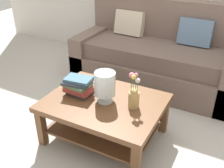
{
  "coord_description": "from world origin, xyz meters",
  "views": [
    {
      "loc": [
        1.01,
        -2.17,
        1.73
      ],
      "look_at": [
        0.0,
        -0.25,
        0.52
      ],
      "focal_mm": 42.26,
      "sensor_mm": 36.0,
      "label": 1
    }
  ],
  "objects_px": {
    "couch": "(157,57)",
    "book_stack_main": "(78,86)",
    "glass_hurricane_vase": "(105,85)",
    "coffee_table": "(105,111)",
    "flower_pitcher": "(134,95)"
  },
  "relations": [
    {
      "from": "couch",
      "to": "book_stack_main",
      "type": "distance_m",
      "value": 1.38
    },
    {
      "from": "couch",
      "to": "glass_hurricane_vase",
      "type": "height_order",
      "value": "couch"
    },
    {
      "from": "coffee_table",
      "to": "glass_hurricane_vase",
      "type": "xyz_separation_m",
      "value": [
        0.01,
        -0.01,
        0.29
      ]
    },
    {
      "from": "couch",
      "to": "coffee_table",
      "type": "xyz_separation_m",
      "value": [
        -0.04,
        -1.32,
        -0.06
      ]
    },
    {
      "from": "coffee_table",
      "to": "book_stack_main",
      "type": "distance_m",
      "value": 0.35
    },
    {
      "from": "book_stack_main",
      "to": "glass_hurricane_vase",
      "type": "distance_m",
      "value": 0.3
    },
    {
      "from": "glass_hurricane_vase",
      "to": "flower_pitcher",
      "type": "relative_size",
      "value": 0.87
    },
    {
      "from": "couch",
      "to": "glass_hurricane_vase",
      "type": "relative_size",
      "value": 7.13
    },
    {
      "from": "couch",
      "to": "coffee_table",
      "type": "relative_size",
      "value": 1.95
    },
    {
      "from": "couch",
      "to": "flower_pitcher",
      "type": "distance_m",
      "value": 1.33
    },
    {
      "from": "coffee_table",
      "to": "flower_pitcher",
      "type": "distance_m",
      "value": 0.36
    },
    {
      "from": "glass_hurricane_vase",
      "to": "coffee_table",
      "type": "bearing_deg",
      "value": 134.22
    },
    {
      "from": "couch",
      "to": "book_stack_main",
      "type": "xyz_separation_m",
      "value": [
        -0.32,
        -1.34,
        0.15
      ]
    },
    {
      "from": "glass_hurricane_vase",
      "to": "book_stack_main",
      "type": "bearing_deg",
      "value": -178.7
    },
    {
      "from": "coffee_table",
      "to": "glass_hurricane_vase",
      "type": "distance_m",
      "value": 0.29
    }
  ]
}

